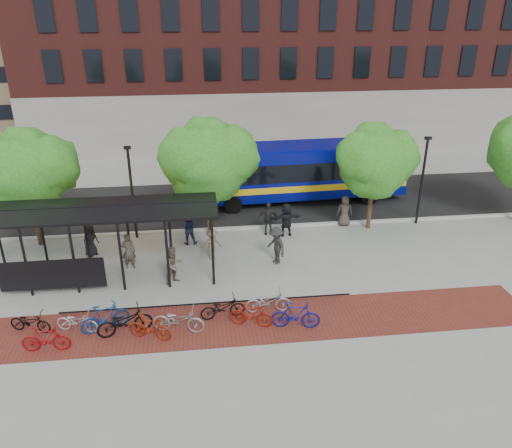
{
  "coord_description": "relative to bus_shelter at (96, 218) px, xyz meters",
  "views": [
    {
      "loc": [
        -3.41,
        -21.65,
        11.94
      ],
      "look_at": [
        -0.71,
        1.05,
        1.6
      ],
      "focal_mm": 35.0,
      "sensor_mm": 36.0,
      "label": 1
    }
  ],
  "objects": [
    {
      "name": "bike_11",
      "position": [
        8.21,
        -5.08,
        -2.42
      ],
      "size": [
        2.01,
        0.89,
        1.17
      ],
      "primitive_type": "imported",
      "rotation": [
        0.0,
        0.0,
        1.39
      ],
      "color": "navy",
      "rests_on": "ground"
    },
    {
      "name": "asphalt_street",
      "position": [
        8.13,
        8.48,
        -2.99
      ],
      "size": [
        160.0,
        8.0,
        0.01
      ],
      "primitive_type": "cube",
      "color": "black",
      "rests_on": "ground"
    },
    {
      "name": "tree_c",
      "position": [
        14.22,
        3.83,
        1.06
      ],
      "size": [
        4.66,
        3.8,
        5.92
      ],
      "color": "#382619",
      "rests_on": "ground"
    },
    {
      "name": "bike_9",
      "position": [
        6.48,
        -4.75,
        -2.47
      ],
      "size": [
        1.83,
        1.0,
        1.06
      ],
      "primitive_type": "imported",
      "rotation": [
        0.0,
        0.0,
        1.27
      ],
      "color": "maroon",
      "rests_on": "ground"
    },
    {
      "name": "bike_10",
      "position": [
        7.28,
        -3.85,
        -2.5
      ],
      "size": [
        1.89,
        0.67,
        0.99
      ],
      "primitive_type": "imported",
      "rotation": [
        0.0,
        0.0,
        1.56
      ],
      "color": "#A0A0A3",
      "rests_on": "ground"
    },
    {
      "name": "curb",
      "position": [
        8.13,
        4.48,
        -2.94
      ],
      "size": [
        160.0,
        0.25,
        0.12
      ],
      "primitive_type": "cube",
      "color": "#B7B7B2",
      "rests_on": "ground"
    },
    {
      "name": "tree_a",
      "position": [
        -3.77,
        3.83,
        1.24
      ],
      "size": [
        4.9,
        4.0,
        6.18
      ],
      "color": "#382619",
      "rests_on": "ground"
    },
    {
      "name": "pedestrian_6",
      "position": [
        12.86,
        4.28,
        -2.1
      ],
      "size": [
        0.95,
        0.69,
        1.79
      ],
      "primitive_type": "imported",
      "rotation": [
        0.0,
        0.0,
        3.0
      ],
      "color": "#413834",
      "rests_on": "ground"
    },
    {
      "name": "lamp_post_right",
      "position": [
        17.13,
        4.08,
        -0.25
      ],
      "size": [
        0.35,
        0.2,
        5.12
      ],
      "color": "black",
      "rests_on": "ground"
    },
    {
      "name": "pedestrian_4",
      "position": [
        8.34,
        3.68,
        -2.07
      ],
      "size": [
        1.12,
        0.55,
        1.85
      ],
      "primitive_type": "imported",
      "rotation": [
        0.0,
        0.0,
        6.19
      ],
      "color": "#292929",
      "rests_on": "ground"
    },
    {
      "name": "building_brick",
      "position": [
        18.13,
        26.48,
        7.0
      ],
      "size": [
        55.0,
        14.0,
        20.0
      ],
      "primitive_type": "cube",
      "color": "#5C2320",
      "rests_on": "ground"
    },
    {
      "name": "pedestrian_2",
      "position": [
        3.97,
        2.95,
        -2.07
      ],
      "size": [
        0.91,
        0.72,
        1.85
      ],
      "primitive_type": "imported",
      "rotation": [
        0.0,
        0.0,
        3.16
      ],
      "color": "#1C2643",
      "rests_on": "ground"
    },
    {
      "name": "bus_shelter",
      "position": [
        0.0,
        0.0,
        0.0
      ],
      "size": [
        10.6,
        3.07,
        3.6
      ],
      "color": "black",
      "rests_on": "ground"
    },
    {
      "name": "lamp_post_left",
      "position": [
        1.13,
        4.08,
        -0.25
      ],
      "size": [
        0.35,
        0.2,
        5.12
      ],
      "color": "black",
      "rests_on": "ground"
    },
    {
      "name": "ground",
      "position": [
        8.13,
        0.48,
        -3.0
      ],
      "size": [
        160.0,
        160.0,
        0.0
      ],
      "primitive_type": "plane",
      "color": "#9E9E99",
      "rests_on": "ground"
    },
    {
      "name": "pedestrian_0",
      "position": [
        -0.92,
        2.22,
        -2.14
      ],
      "size": [
        0.97,
        0.99,
        1.72
      ],
      "primitive_type": "imported",
      "rotation": [
        0.0,
        0.0,
        0.84
      ],
      "color": "black",
      "rests_on": "ground"
    },
    {
      "name": "bike_8",
      "position": [
        5.38,
        -4.06,
        -2.52
      ],
      "size": [
        1.9,
        0.88,
        0.96
      ],
      "primitive_type": "imported",
      "rotation": [
        0.0,
        0.0,
        1.71
      ],
      "color": "black",
      "rests_on": "ground"
    },
    {
      "name": "bike_5",
      "position": [
        2.55,
        -5.13,
        -2.48
      ],
      "size": [
        1.79,
        1.05,
        1.04
      ],
      "primitive_type": "imported",
      "rotation": [
        0.0,
        0.0,
        1.22
      ],
      "color": "maroon",
      "rests_on": "ground"
    },
    {
      "name": "tree_b",
      "position": [
        5.23,
        3.83,
        1.46
      ],
      "size": [
        5.15,
        4.2,
        6.47
      ],
      "color": "#382619",
      "rests_on": "ground"
    },
    {
      "name": "bike_3",
      "position": [
        0.77,
        -4.32,
        -2.42
      ],
      "size": [
        1.99,
        1.25,
        1.16
      ],
      "primitive_type": "imported",
      "rotation": [
        0.0,
        0.0,
        1.97
      ],
      "color": "navy",
      "rests_on": "ground"
    },
    {
      "name": "bike_1",
      "position": [
        -1.2,
        -5.41,
        -2.46
      ],
      "size": [
        1.81,
        0.59,
        1.07
      ],
      "primitive_type": "imported",
      "rotation": [
        0.0,
        0.0,
        1.52
      ],
      "color": "#9B0E11",
      "rests_on": "ground"
    },
    {
      "name": "bike_4",
      "position": [
        1.56,
        -4.68,
        -2.44
      ],
      "size": [
        2.26,
        1.27,
        1.12
      ],
      "primitive_type": "imported",
      "rotation": [
        0.0,
        0.0,
        1.83
      ],
      "color": "black",
      "rests_on": "ground"
    },
    {
      "name": "bike_rack_rail",
      "position": [
        4.83,
        -3.62,
        -3.0
      ],
      "size": [
        12.0,
        0.05,
        0.95
      ],
      "primitive_type": "cube",
      "color": "black",
      "rests_on": "ground"
    },
    {
      "name": "pedestrian_3",
      "position": [
        5.19,
        1.04,
        -2.18
      ],
      "size": [
        1.21,
        1.08,
        1.63
      ],
      "primitive_type": "imported",
      "rotation": [
        0.0,
        0.0,
        0.58
      ],
      "color": "#655B4B",
      "rests_on": "ground"
    },
    {
      "name": "brick_strip",
      "position": [
        6.13,
        -4.52,
        -3.0
      ],
      "size": [
        24.0,
        3.0,
        0.01
      ],
      "primitive_type": "cube",
      "color": "maroon",
      "rests_on": "ground"
    },
    {
      "name": "pedestrian_5",
      "position": [
        9.3,
        3.36,
        -2.06
      ],
      "size": [
        1.8,
        0.77,
        1.88
      ],
      "primitive_type": "imported",
      "rotation": [
        0.0,
        0.0,
        3.27
      ],
      "color": "black",
      "rests_on": "ground"
    },
    {
      "name": "bike_0",
      "position": [
        -2.14,
        -4.1,
        -2.55
      ],
      "size": [
        1.79,
        1.04,
        0.89
      ],
      "primitive_type": "imported",
      "rotation": [
        0.0,
        0.0,
        1.29
      ],
      "color": "black",
      "rests_on": "ground"
    },
    {
      "name": "bike_6",
      "position": [
        3.63,
        -4.79,
        -2.46
      ],
      "size": [
        2.17,
        1.14,
        1.08
      ],
      "primitive_type": "imported",
      "rotation": [
        0.0,
        0.0,
        1.36
      ],
      "color": "gray",
      "rests_on": "ground"
    },
    {
      "name": "pedestrian_8",
      "position": [
        3.36,
        -1.02,
        -2.09
      ],
      "size": [
        1.12,
        1.08,
        1.82
      ],
      "primitive_type": "imported",
      "rotation": [
        0.0,
        0.0,
        0.62
      ],
      "color": "#64584A",
      "rests_on": "ground"
    },
    {
      "name": "pedestrian_9",
      "position": [
        8.26,
        0.29,
        -2.04
      ],
      "size": [
        1.2,
        1.42,
        1.91
      ],
      "primitive_type": "imported",
      "rotation": [
        0.0,
        0.0,
        5.2
      ],
      "color": "#292929",
      "rests_on": "ground"
    },
    {
      "name": "pedestrian_1",
      "position": [
        1.16,
        0.62,
        -2.08
      ],
      "size": [
        0.67,
        0.44,
        1.83
      ],
      "primitive_type": "imported",
      "rotation": [
        0.0,
        0.0,
        3.15
      ],
      "color": "#474139",
      "rests_on": "ground"
    },
    {
      "name": "bike_2",
      "position": [
        -0.31,
        -4.3,
        -2.55
      ],
      "size": [
        1.82,
        1.04,
        0.9
      ],
      "primitive_type": "imported",
      "rotation": [
        0.0,
        0.0,
        1.3
      ],
      "color": "#BBBABD",
      "rests_on": "ground"
    },
    {
      "name": "bus",
      "position": [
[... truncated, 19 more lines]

